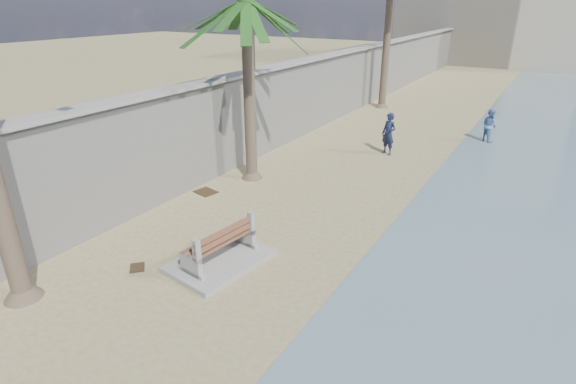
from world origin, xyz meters
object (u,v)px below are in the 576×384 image
at_px(person_a, 389,131).
at_px(palm_mid, 246,4).
at_px(person_b, 490,124).
at_px(bench_far, 219,247).

bearing_deg(person_a, palm_mid, -100.84).
bearing_deg(palm_mid, person_b, 54.97).
height_order(palm_mid, person_b, palm_mid).
xyz_separation_m(bench_far, person_a, (0.64, 10.68, 0.58)).
bearing_deg(person_b, bench_far, 116.03).
relative_size(palm_mid, person_b, 4.16).
distance_m(bench_far, person_a, 10.72).
bearing_deg(person_a, bench_far, -71.88).
distance_m(palm_mid, person_a, 8.12).
relative_size(bench_far, palm_mid, 0.39).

